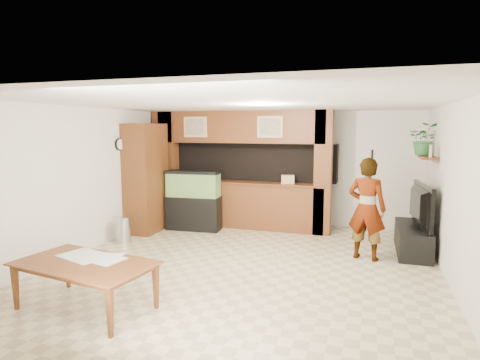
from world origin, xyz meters
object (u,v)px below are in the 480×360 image
(aquarium, at_px, (194,201))
(dining_table, at_px, (84,287))
(person, at_px, (367,209))
(television, at_px, (415,205))
(pantry_cabinet, at_px, (146,178))

(aquarium, xyz_separation_m, dining_table, (0.36, -4.05, -0.34))
(person, bearing_deg, aquarium, 0.42)
(television, xyz_separation_m, dining_table, (-4.07, -3.74, -0.57))
(television, height_order, person, person)
(person, bearing_deg, pantry_cabinet, 8.47)
(pantry_cabinet, distance_m, aquarium, 1.14)
(aquarium, distance_m, television, 4.45)
(aquarium, height_order, television, aquarium)
(pantry_cabinet, height_order, television, pantry_cabinet)
(aquarium, bearing_deg, pantry_cabinet, -159.55)
(aquarium, distance_m, dining_table, 4.08)
(pantry_cabinet, relative_size, aquarium, 1.77)
(television, height_order, dining_table, television)
(aquarium, height_order, person, person)
(television, distance_m, person, 1.02)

